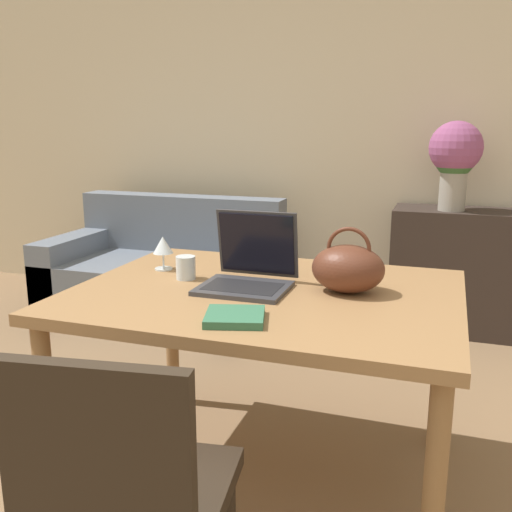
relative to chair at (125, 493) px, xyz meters
The scene contains 11 objects.
wall_back 3.16m from the chair, 88.42° to the left, with size 10.00×0.06×2.70m.
dining_table 0.86m from the chair, 85.16° to the left, with size 1.34×1.02×0.75m.
chair is the anchor object (origin of this frame).
couch 2.66m from the chair, 115.74° to the left, with size 1.52×0.87×0.82m.
sideboard 2.91m from the chair, 73.02° to the left, with size 1.02×0.40×0.80m.
laptop 0.94m from the chair, 89.97° to the left, with size 0.31×0.30×0.26m.
drinking_glass 0.97m from the chair, 106.29° to the left, with size 0.07×0.07×0.09m.
wine_glass 1.12m from the chair, 112.38° to the left, with size 0.08×0.08×0.14m.
handbag 1.03m from the chair, 68.88° to the left, with size 0.25×0.20×0.23m.
flower_vase 2.88m from the chair, 75.89° to the left, with size 0.32×0.32×0.55m.
book 0.58m from the chair, 80.47° to the left, with size 0.21×0.21×0.02m.
Camera 1 is at (0.58, -1.06, 1.33)m, focal length 40.00 mm.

